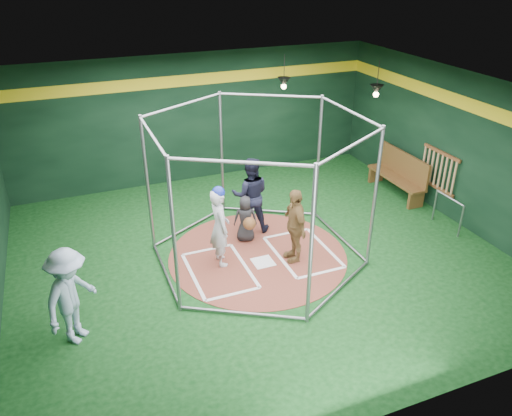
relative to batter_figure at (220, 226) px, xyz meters
name	(u,v)px	position (x,y,z in m)	size (l,w,h in m)	color
room_shell	(258,181)	(0.82, -0.03, 0.87)	(10.10, 9.10, 3.53)	#0B3310
clay_disc	(258,255)	(0.82, -0.04, -0.87)	(3.80, 3.80, 0.01)	brown
home_plate	(263,262)	(0.82, -0.34, -0.86)	(0.43, 0.43, 0.01)	white
batter_box_left	(219,270)	(-0.13, -0.29, -0.86)	(1.17, 1.77, 0.01)	white
batter_box_right	(303,252)	(1.77, -0.29, -0.86)	(1.17, 1.77, 0.01)	white
batting_cage	(258,192)	(0.82, -0.04, 0.62)	(4.05, 4.67, 3.00)	gray
bat_rack	(438,170)	(5.74, 0.36, 0.17)	(0.07, 1.25, 0.98)	brown
pendant_lamp_near	(284,82)	(3.02, 3.56, 1.86)	(0.34, 0.34, 0.90)	black
pendant_lamp_far	(376,90)	(4.82, 1.96, 1.86)	(0.34, 0.34, 0.90)	black
batter_figure	(220,226)	(0.00, 0.00, 0.00)	(0.41, 0.62, 1.74)	silver
visitor_leopard	(295,225)	(1.47, -0.44, -0.07)	(0.94, 0.39, 1.61)	#A57F47
catcher_figure	(246,219)	(0.81, 0.64, -0.33)	(0.60, 0.63, 1.07)	black
umpire	(250,195)	(1.08, 1.06, 0.02)	(0.86, 0.67, 1.78)	black
bystander_blue	(71,296)	(-2.94, -1.29, -0.01)	(1.12, 0.64, 1.73)	#A5BEDA
dugout_bench	(399,173)	(5.45, 1.43, -0.29)	(0.46, 1.98, 1.15)	brown
steel_railing	(449,208)	(5.37, -0.57, -0.35)	(0.05, 0.93, 0.80)	gray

